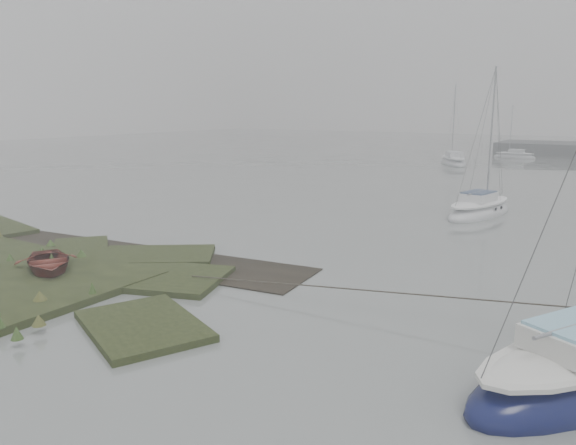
# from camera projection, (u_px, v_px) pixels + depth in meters

# --- Properties ---
(ground) EXTENTS (160.00, 160.00, 0.00)m
(ground) POSITION_uv_depth(u_px,v_px,m) (461.00, 185.00, 39.47)
(ground) COLOR slate
(ground) RESTS_ON ground
(sailboat_white) EXTENTS (2.96, 5.91, 7.98)m
(sailboat_white) POSITION_uv_depth(u_px,v_px,m) (480.00, 210.00, 28.52)
(sailboat_white) COLOR silver
(sailboat_white) RESTS_ON ground
(sailboat_far_a) EXTENTS (4.49, 6.01, 8.20)m
(sailboat_far_a) POSITION_uv_depth(u_px,v_px,m) (453.00, 162.00, 53.75)
(sailboat_far_a) COLOR #ACB2B5
(sailboat_far_a) RESTS_ON ground
(sailboat_far_c) EXTENTS (4.51, 1.91, 6.18)m
(sailboat_far_c) POSITION_uv_depth(u_px,v_px,m) (514.00, 156.00, 60.88)
(sailboat_far_c) COLOR #A3A6AB
(sailboat_far_c) RESTS_ON ground
(dinghy) EXTENTS (3.40, 3.13, 0.58)m
(dinghy) POSITION_uv_depth(u_px,v_px,m) (48.00, 262.00, 18.07)
(dinghy) COLOR maroon
(dinghy) RESTS_ON marsh_bank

